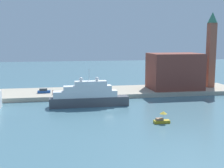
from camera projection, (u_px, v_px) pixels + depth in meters
name	position (u px, v px, depth m)	size (l,w,h in m)	color
ground	(109.00, 110.00, 89.06)	(400.00, 400.00, 0.00)	slate
quay_dock	(97.00, 92.00, 114.47)	(110.00, 20.48, 1.46)	#ADA38E
large_yacht	(88.00, 96.00, 93.71)	(24.54, 3.83, 11.65)	#4C4C51
small_motorboat	(162.00, 119.00, 75.14)	(3.97, 1.81, 2.97)	#B7991E
harbor_building	(175.00, 71.00, 117.26)	(19.56, 13.79, 13.80)	brown
bell_tower	(211.00, 47.00, 120.34)	(3.81, 3.81, 29.75)	#93513D
parked_car	(44.00, 91.00, 109.04)	(4.58, 1.87, 1.53)	#1E4C99
person_figure	(53.00, 92.00, 105.51)	(0.36, 0.36, 1.73)	maroon
mooring_bollard	(115.00, 93.00, 106.68)	(0.39, 0.39, 0.71)	black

